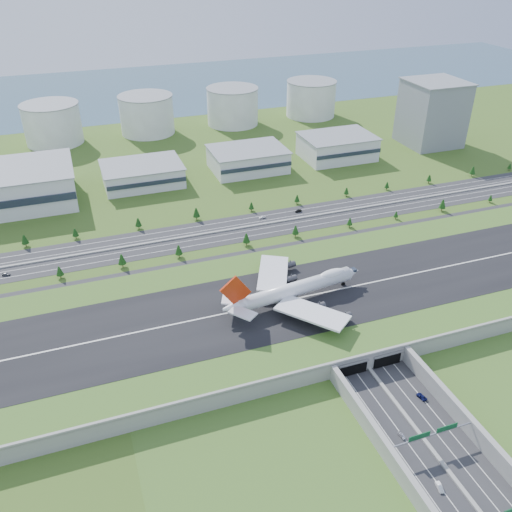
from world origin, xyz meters
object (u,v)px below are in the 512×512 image
object	(u,v)px
fuel_tank_a	(52,124)
car_4	(6,274)
office_tower	(432,113)
car_7	(262,217)
car_5	(298,211)
boeing_747	(295,289)
car_1	(440,487)
car_2	(422,397)
car_0	(402,436)

from	to	relation	value
fuel_tank_a	car_4	xyz separation A→B (m)	(-34.53, -224.42, -16.60)
office_tower	car_7	distance (m)	216.26
fuel_tank_a	car_5	world-z (taller)	fuel_tank_a
office_tower	car_7	xyz separation A→B (m)	(-194.28, -91.16, -26.72)
fuel_tank_a	boeing_747	xyz separation A→B (m)	(104.36, -310.96, -2.63)
fuel_tank_a	car_1	bearing A→B (deg)	-74.99
car_1	car_2	size ratio (longest dim) A/B	0.93
boeing_747	office_tower	bearing A→B (deg)	34.71
car_4	car_5	xyz separation A→B (m)	(187.18, 18.85, 0.01)
car_0	car_1	bearing A→B (deg)	-95.29
car_2	car_7	distance (m)	176.37
car_1	boeing_747	bearing A→B (deg)	104.68
boeing_747	car_5	size ratio (longest dim) A/B	16.26
car_2	car_4	bearing A→B (deg)	-54.19
car_1	car_5	xyz separation A→B (m)	(39.77, 215.38, 0.05)
office_tower	fuel_tank_a	world-z (taller)	office_tower
car_2	car_4	distance (m)	229.42
car_1	car_2	world-z (taller)	car_1
boeing_747	car_2	bearing A→B (deg)	-76.54
car_1	car_2	distance (m)	42.92
car_7	fuel_tank_a	bearing A→B (deg)	-145.48
office_tower	car_0	bearing A→B (deg)	-126.27
car_4	car_7	xyz separation A→B (m)	(160.25, 18.26, -0.12)
car_4	boeing_747	bearing A→B (deg)	-103.55
car_0	car_5	world-z (taller)	car_5
office_tower	car_1	xyz separation A→B (m)	(-207.12, -305.95, -26.63)
car_4	fuel_tank_a	bearing A→B (deg)	9.63
fuel_tank_a	office_tower	bearing A→B (deg)	-19.77
office_tower	car_1	bearing A→B (deg)	-124.10
car_0	office_tower	bearing A→B (deg)	48.63
fuel_tank_a	car_0	xyz separation A→B (m)	(112.97, -397.15, -16.72)
car_7	car_5	bearing A→B (deg)	94.42
car_7	car_4	bearing A→B (deg)	-80.35
car_0	car_1	world-z (taller)	car_1
car_0	car_7	bearing A→B (deg)	81.08
office_tower	fuel_tank_a	xyz separation A→B (m)	(-320.00, 115.00, -10.00)
fuel_tank_a	car_2	xyz separation A→B (m)	(131.81, -382.42, -16.70)
car_1	car_4	xyz separation A→B (m)	(-147.41, 196.53, 0.04)
car_1	car_5	size ratio (longest dim) A/B	0.94
car_0	car_5	distance (m)	195.66
car_5	car_2	bearing A→B (deg)	-17.60
car_0	car_4	size ratio (longest dim) A/B	0.85
car_5	boeing_747	bearing A→B (deg)	-35.50
office_tower	car_2	size ratio (longest dim) A/B	11.27
fuel_tank_a	boeing_747	distance (m)	328.02
office_tower	car_4	xyz separation A→B (m)	(-354.53, -109.42, -26.60)
car_0	car_4	bearing A→B (deg)	125.40
car_0	car_5	size ratio (longest dim) A/B	0.81
office_tower	car_1	world-z (taller)	office_tower
office_tower	car_2	distance (m)	328.09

